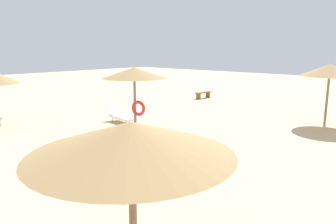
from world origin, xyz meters
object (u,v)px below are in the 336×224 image
(parasol_3, at_px, (131,139))
(bench_0, at_px, (203,94))
(parasol_2, at_px, (134,74))
(parasol_4, at_px, (330,70))
(lounger_2, at_px, (121,116))

(parasol_3, bearing_deg, bench_0, 122.23)
(parasol_3, height_order, bench_0, parasol_3)
(parasol_2, height_order, parasol_4, parasol_4)
(parasol_2, distance_m, bench_0, 11.29)
(parasol_3, distance_m, bench_0, 20.31)
(parasol_4, bearing_deg, parasol_2, -129.30)
(parasol_2, xyz_separation_m, parasol_4, (6.00, 7.33, 0.04))
(parasol_4, bearing_deg, lounger_2, -141.60)
(parasol_2, relative_size, bench_0, 1.92)
(parasol_2, bearing_deg, parasol_4, 50.70)
(parasol_2, distance_m, parasol_4, 9.47)
(parasol_4, distance_m, lounger_2, 10.58)
(parasol_2, height_order, lounger_2, parasol_2)
(parasol_3, xyz_separation_m, parasol_4, (-1.16, 13.98, 0.19))
(parasol_4, height_order, lounger_2, parasol_4)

